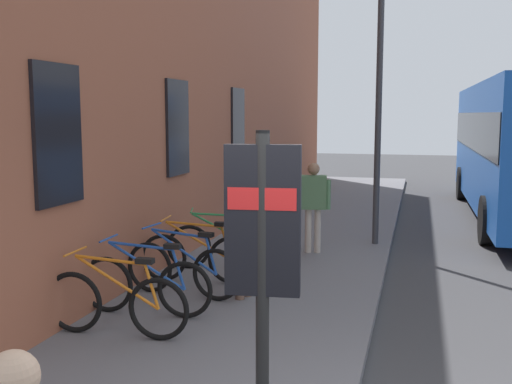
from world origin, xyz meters
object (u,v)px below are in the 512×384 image
object	(u,v)px
bicycle_mid_rack	(116,303)
bicycle_under_window	(183,269)
bicycle_by_door	(146,285)
street_lamp	(379,90)
bicycle_far_end	(198,257)
bicycle_nearest_sign	(222,245)
transit_info_sign	(263,242)
pedestrian_near_bus	(244,221)
pedestrian_by_facade	(313,198)

from	to	relation	value
bicycle_mid_rack	bicycle_under_window	world-z (taller)	same
bicycle_by_door	street_lamp	world-z (taller)	street_lamp
bicycle_mid_rack	bicycle_far_end	distance (m)	2.32
bicycle_by_door	bicycle_nearest_sign	world-z (taller)	same
bicycle_mid_rack	transit_info_sign	bearing A→B (deg)	-129.70
bicycle_nearest_sign	bicycle_far_end	bearing A→B (deg)	175.05
bicycle_nearest_sign	transit_info_sign	bearing A→B (deg)	-158.39
pedestrian_near_bus	pedestrian_by_facade	size ratio (longest dim) A/B	1.06
bicycle_under_window	bicycle_far_end	world-z (taller)	same
bicycle_nearest_sign	pedestrian_by_facade	world-z (taller)	pedestrian_by_facade
bicycle_far_end	pedestrian_near_bus	bearing A→B (deg)	-121.47
bicycle_by_door	bicycle_under_window	distance (m)	0.86
bicycle_under_window	bicycle_nearest_sign	distance (m)	1.61
street_lamp	bicycle_under_window	bearing A→B (deg)	150.91
bicycle_nearest_sign	pedestrian_near_bus	size ratio (longest dim) A/B	0.98
bicycle_nearest_sign	street_lamp	size ratio (longest dim) A/B	0.34
bicycle_far_end	pedestrian_near_bus	size ratio (longest dim) A/B	1.01
bicycle_by_door	pedestrian_near_bus	bearing A→B (deg)	-44.03
bicycle_mid_rack	bicycle_nearest_sign	size ratio (longest dim) A/B	1.04
bicycle_by_door	pedestrian_near_bus	world-z (taller)	pedestrian_near_bus
bicycle_far_end	transit_info_sign	world-z (taller)	transit_info_sign
bicycle_mid_rack	transit_info_sign	distance (m)	3.09
street_lamp	pedestrian_by_facade	bearing A→B (deg)	135.63
bicycle_far_end	street_lamp	xyz separation A→B (m)	(3.47, -2.37, 2.57)
bicycle_nearest_sign	street_lamp	world-z (taller)	street_lamp
bicycle_by_door	pedestrian_by_facade	world-z (taller)	pedestrian_by_facade
bicycle_by_door	bicycle_far_end	size ratio (longest dim) A/B	1.00
bicycle_far_end	street_lamp	size ratio (longest dim) A/B	0.36
pedestrian_by_facade	transit_info_sign	bearing A→B (deg)	-173.47
bicycle_far_end	pedestrian_by_facade	bearing A→B (deg)	-28.90
bicycle_under_window	transit_info_sign	bearing A→B (deg)	-149.39
bicycle_mid_rack	bicycle_far_end	xyz separation A→B (m)	(2.32, -0.11, 0.00)
pedestrian_near_bus	street_lamp	xyz separation A→B (m)	(4.01, -1.50, 1.89)
bicycle_far_end	bicycle_nearest_sign	world-z (taller)	same
bicycle_under_window	bicycle_nearest_sign	xyz separation A→B (m)	(1.61, -0.03, 0.00)
bicycle_by_door	transit_info_sign	bearing A→B (deg)	-139.73
bicycle_nearest_sign	transit_info_sign	distance (m)	5.55
pedestrian_by_facade	bicycle_by_door	bearing A→B (deg)	160.08
transit_info_sign	pedestrian_by_facade	world-z (taller)	transit_info_sign
bicycle_nearest_sign	pedestrian_by_facade	xyz separation A→B (m)	(1.49, -1.25, 0.61)
bicycle_under_window	bicycle_nearest_sign	size ratio (longest dim) A/B	1.03
bicycle_mid_rack	bicycle_by_door	xyz separation A→B (m)	(0.76, -0.00, 0.00)
bicycle_under_window	bicycle_by_door	bearing A→B (deg)	169.56
bicycle_nearest_sign	pedestrian_near_bus	distance (m)	1.78
transit_info_sign	bicycle_nearest_sign	bearing A→B (deg)	21.61
bicycle_under_window	pedestrian_by_facade	world-z (taller)	pedestrian_by_facade
bicycle_by_door	pedestrian_near_bus	xyz separation A→B (m)	(1.02, -0.98, 0.67)
bicycle_by_door	bicycle_far_end	xyz separation A→B (m)	(1.55, -0.11, 0.00)
bicycle_nearest_sign	transit_info_sign	xyz separation A→B (m)	(-5.03, -1.99, 1.21)
bicycle_mid_rack	bicycle_under_window	distance (m)	1.62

